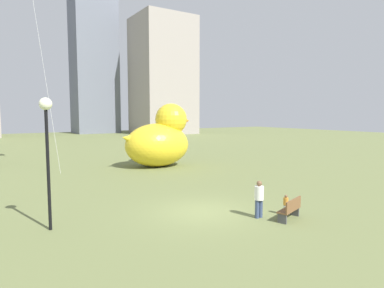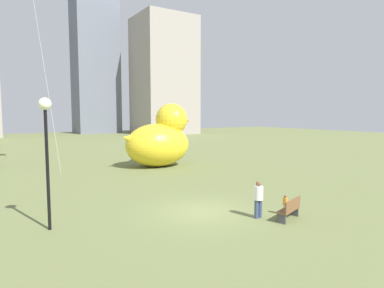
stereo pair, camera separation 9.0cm
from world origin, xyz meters
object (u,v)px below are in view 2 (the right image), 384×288
object	(u,v)px
person_adult	(258,198)
person_child	(285,204)
park_bench	(290,209)
giant_inflatable_duck	(160,140)
lamppost	(46,130)

from	to	relation	value
person_adult	person_child	world-z (taller)	person_adult
park_bench	person_child	xyz separation A→B (m)	(0.35, 0.57, 0.02)
person_child	giant_inflatable_duck	distance (m)	15.18
giant_inflatable_duck	lamppost	world-z (taller)	giant_inflatable_duck
park_bench	person_adult	world-z (taller)	person_adult
person_child	giant_inflatable_duck	world-z (taller)	giant_inflatable_duck
lamppost	giant_inflatable_duck	bearing A→B (deg)	47.42
person_child	lamppost	bearing A→B (deg)	158.61
park_bench	person_child	size ratio (longest dim) A/B	1.73
giant_inflatable_duck	lamppost	size ratio (longest dim) A/B	1.27
park_bench	lamppost	size ratio (longest dim) A/B	0.31
person_adult	giant_inflatable_duck	xyz separation A→B (m)	(2.79, 14.66, 1.36)
lamppost	person_child	bearing A→B (deg)	-21.39
park_bench	lamppost	xyz separation A→B (m)	(-8.67, 4.11, 3.34)
park_bench	person_adult	distance (m)	1.36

